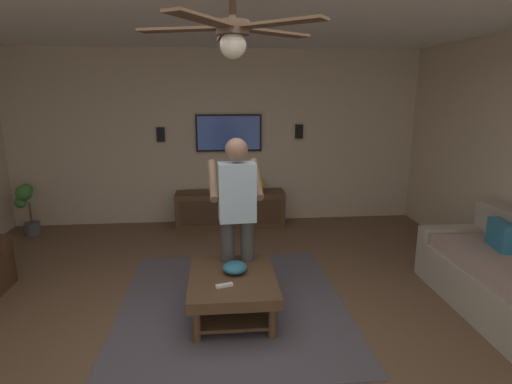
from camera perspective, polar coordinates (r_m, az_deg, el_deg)
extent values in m
plane|color=brown|center=(3.74, -4.72, -19.66)|extent=(8.11, 8.11, 0.00)
cube|color=#C6B299|center=(6.60, -5.42, 7.54)|extent=(0.10, 6.65, 2.73)
cube|color=#514C56|center=(4.23, -3.35, -15.32)|extent=(2.48, 2.20, 0.01)
cube|color=#A89E8E|center=(4.63, 31.34, -11.90)|extent=(1.92, 0.88, 0.42)
cube|color=#A89E8E|center=(5.26, 26.05, -7.40)|extent=(0.20, 0.84, 0.58)
cube|color=#A38983|center=(4.48, 30.92, -8.90)|extent=(1.51, 0.63, 0.12)
cube|color=teal|center=(4.75, 30.96, -5.65)|extent=(0.38, 0.18, 0.36)
cube|color=#513823|center=(3.89, -3.30, -12.29)|extent=(1.00, 0.80, 0.10)
cylinder|color=#513823|center=(4.38, 0.80, -12.11)|extent=(0.07, 0.07, 0.30)
cylinder|color=#513823|center=(4.36, -7.80, -12.35)|extent=(0.07, 0.07, 0.30)
cylinder|color=#513823|center=(3.64, 2.31, -17.80)|extent=(0.07, 0.07, 0.30)
cylinder|color=#513823|center=(3.62, -8.31, -18.14)|extent=(0.07, 0.07, 0.30)
cube|color=#452F1E|center=(4.01, -3.25, -15.52)|extent=(0.88, 0.68, 0.03)
cube|color=#513823|center=(6.48, -3.60, -2.35)|extent=(0.44, 1.70, 0.55)
cube|color=#412C1C|center=(6.26, -3.53, -2.91)|extent=(0.01, 1.56, 0.39)
cube|color=black|center=(6.50, -3.83, 8.25)|extent=(0.05, 1.03, 0.58)
cube|color=#4167D7|center=(6.48, -3.82, 8.23)|extent=(0.01, 0.97, 0.52)
cylinder|color=#3F3F3F|center=(4.22, -1.21, -9.26)|extent=(0.14, 0.14, 0.82)
cylinder|color=#3F3F3F|center=(4.20, -3.96, -9.40)|extent=(0.14, 0.14, 0.82)
cube|color=silver|center=(3.99, -2.69, -0.02)|extent=(0.24, 0.37, 0.58)
sphere|color=#997056|center=(3.91, -2.75, 5.97)|extent=(0.22, 0.22, 0.22)
cylinder|color=#997056|center=(4.17, 0.04, 1.86)|extent=(0.48, 0.12, 0.37)
cylinder|color=#997056|center=(4.13, -6.01, 1.66)|extent=(0.48, 0.12, 0.37)
cube|color=white|center=(4.36, -3.23, 1.00)|extent=(0.04, 0.05, 0.16)
cylinder|color=#4C4C51|center=(6.94, -28.77, -4.53)|extent=(0.22, 0.22, 0.19)
cylinder|color=brown|center=(6.88, -29.00, -2.56)|extent=(0.03, 0.03, 0.31)
sphere|color=#3D7F38|center=(6.88, -30.06, -1.25)|extent=(0.17, 0.17, 0.17)
sphere|color=#3D7F38|center=(6.88, -29.43, 0.28)|extent=(0.18, 0.18, 0.18)
sphere|color=#3D7F38|center=(6.77, -29.70, -0.09)|extent=(0.23, 0.23, 0.23)
ellipsoid|color=teal|center=(3.91, -2.99, -10.51)|extent=(0.23, 0.23, 0.10)
cube|color=white|center=(3.67, -4.45, -12.88)|extent=(0.08, 0.16, 0.02)
sphere|color=gold|center=(6.39, 0.31, 1.00)|extent=(0.22, 0.22, 0.22)
cube|color=black|center=(6.64, 6.04, 8.41)|extent=(0.06, 0.12, 0.22)
cube|color=black|center=(6.57, -13.18, 7.83)|extent=(0.06, 0.12, 0.22)
cylinder|color=#4C3828|center=(2.65, -3.30, 24.94)|extent=(0.04, 0.04, 0.28)
cylinder|color=#4C3828|center=(2.63, -3.26, 21.95)|extent=(0.20, 0.20, 0.08)
sphere|color=silver|center=(2.62, -3.22, 19.78)|extent=(0.16, 0.16, 0.16)
cube|color=brown|center=(2.94, -3.90, 21.03)|extent=(0.57, 0.15, 0.02)
cube|color=brown|center=(2.73, -10.26, 21.46)|extent=(0.28, 0.57, 0.02)
cube|color=brown|center=(2.36, -7.38, 22.85)|extent=(0.54, 0.40, 0.02)
cube|color=brown|center=(2.45, 3.23, 22.56)|extent=(0.45, 0.51, 0.02)
cube|color=brown|center=(2.82, 2.42, 21.36)|extent=(0.41, 0.53, 0.02)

